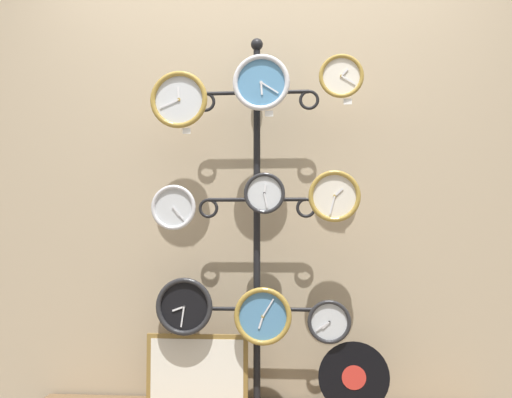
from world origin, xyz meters
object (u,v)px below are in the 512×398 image
clock_top_left (179,100)px  clock_middle_right (334,196)px  clock_top_center (261,83)px  clock_middle_center (264,193)px  picture_frame (197,370)px  clock_top_right (341,76)px  clock_bottom_right (329,322)px  vinyl_record (354,377)px  clock_bottom_left (184,306)px  clock_bottom_center (263,316)px  clock_middle_left (174,208)px  display_stand (257,289)px

clock_top_left → clock_middle_right: clock_top_left is taller
clock_top_center → clock_middle_center: size_ratio=1.39×
picture_frame → clock_top_center: bearing=-13.7°
clock_top_right → clock_bottom_right: (-0.07, -0.00, -1.17)m
clock_middle_center → clock_top_center: bearing=-118.3°
clock_top_left → picture_frame: size_ratio=0.57×
vinyl_record → clock_top_left: bearing=179.0°
clock_bottom_left → vinyl_record: size_ratio=0.84×
clock_top_center → clock_top_left: bearing=177.4°
clock_top_left → clock_bottom_center: bearing=-0.6°
clock_bottom_center → clock_middle_left: bearing=-177.1°
display_stand → picture_frame: display_stand is taller
clock_bottom_right → display_stand: bearing=162.8°
clock_bottom_right → vinyl_record: size_ratio=0.62×
clock_top_center → clock_middle_right: bearing=1.0°
picture_frame → clock_bottom_center: bearing=-11.1°
clock_middle_center → picture_frame: size_ratio=0.40×
clock_bottom_center → vinyl_record: 0.51m
clock_middle_center → vinyl_record: (0.42, -0.02, -0.87)m
display_stand → clock_middle_left: 0.57m
clock_top_right → clock_bottom_center: bearing=177.4°
clock_bottom_center → clock_top_center: bearing=-113.6°
clock_top_center → clock_top_right: clock_top_center is taller
clock_top_center → clock_middle_left: 0.74m
clock_middle_left → clock_middle_center: (0.44, 0.03, 0.07)m
clock_top_right → clock_middle_right: size_ratio=0.87×
clock_top_center → vinyl_record: size_ratio=0.84×
clock_middle_left → clock_bottom_right: size_ratio=1.08×
clock_bottom_right → picture_frame: 0.70m
clock_top_left → vinyl_record: 1.58m
clock_middle_right → picture_frame: bearing=173.9°
clock_top_left → clock_middle_center: size_ratio=1.43×
display_stand → clock_middle_center: bearing=-60.6°
clock_top_left → clock_top_center: (0.41, -0.02, 0.07)m
display_stand → clock_top_center: size_ratio=6.73×
clock_top_right → clock_bottom_left: (-0.76, 0.02, -1.11)m
clock_bottom_center → picture_frame: clock_bottom_center is taller
clock_top_center → clock_bottom_center: 1.13m
display_stand → vinyl_record: size_ratio=5.68×
clock_bottom_right → vinyl_record: (0.11, 0.01, -0.26)m
clock_middle_left → clock_bottom_center: size_ratio=0.80×
clock_middle_center → clock_bottom_right: (0.31, -0.03, -0.61)m
clock_top_left → clock_middle_left: size_ratio=1.31×
clock_top_right → clock_bottom_left: size_ratio=0.77×
clock_bottom_left → picture_frame: clock_bottom_left is taller
clock_top_center → picture_frame: clock_top_center is taller
display_stand → vinyl_record: display_stand is taller
clock_top_center → clock_middle_center: bearing=61.7°
clock_top_center → clock_bottom_left: size_ratio=1.00×
vinyl_record → clock_bottom_right: bearing=-175.2°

